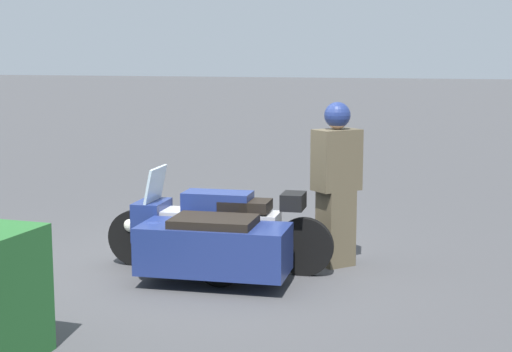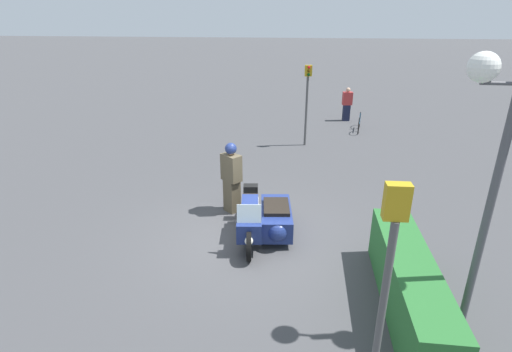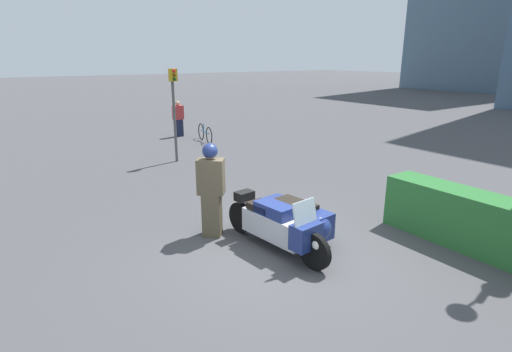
{
  "view_description": "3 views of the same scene",
  "coord_description": "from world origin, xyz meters",
  "px_view_note": "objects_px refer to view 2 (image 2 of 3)",
  "views": [
    {
      "loc": [
        -3.35,
        7.98,
        2.39
      ],
      "look_at": [
        -0.72,
        0.26,
        1.14
      ],
      "focal_mm": 55.0,
      "sensor_mm": 36.0,
      "label": 1
    },
    {
      "loc": [
        7.98,
        1.07,
        4.89
      ],
      "look_at": [
        -1.04,
        0.01,
        1.17
      ],
      "focal_mm": 28.0,
      "sensor_mm": 36.0,
      "label": 2
    },
    {
      "loc": [
        5.19,
        -4.18,
        3.44
      ],
      "look_at": [
        -0.78,
        -0.01,
        1.27
      ],
      "focal_mm": 28.0,
      "sensor_mm": 36.0,
      "label": 3
    }
  ],
  "objects_px": {
    "traffic_light_near": "(386,278)",
    "hedge_bush_curbside": "(408,286)",
    "police_motorcycle": "(265,218)",
    "bicycle_parked": "(359,123)",
    "traffic_light_far": "(307,93)",
    "twin_lamp_post": "(511,119)",
    "pedestrian_bystander": "(347,104)",
    "officer_rider": "(231,176)"
  },
  "relations": [
    {
      "from": "police_motorcycle",
      "to": "bicycle_parked",
      "type": "xyz_separation_m",
      "value": [
        -9.59,
        3.3,
        -0.11
      ]
    },
    {
      "from": "traffic_light_near",
      "to": "pedestrian_bystander",
      "type": "height_order",
      "value": "traffic_light_near"
    },
    {
      "from": "hedge_bush_curbside",
      "to": "traffic_light_far",
      "type": "distance_m",
      "value": 9.66
    },
    {
      "from": "officer_rider",
      "to": "traffic_light_far",
      "type": "height_order",
      "value": "traffic_light_far"
    },
    {
      "from": "police_motorcycle",
      "to": "twin_lamp_post",
      "type": "relative_size",
      "value": 0.59
    },
    {
      "from": "police_motorcycle",
      "to": "bicycle_parked",
      "type": "distance_m",
      "value": 10.14
    },
    {
      "from": "traffic_light_near",
      "to": "traffic_light_far",
      "type": "height_order",
      "value": "traffic_light_near"
    },
    {
      "from": "police_motorcycle",
      "to": "traffic_light_near",
      "type": "height_order",
      "value": "traffic_light_near"
    },
    {
      "from": "officer_rider",
      "to": "twin_lamp_post",
      "type": "distance_m",
      "value": 6.44
    },
    {
      "from": "traffic_light_near",
      "to": "pedestrian_bystander",
      "type": "xyz_separation_m",
      "value": [
        -15.66,
        1.12,
        -1.38
      ]
    },
    {
      "from": "officer_rider",
      "to": "hedge_bush_curbside",
      "type": "distance_m",
      "value": 5.07
    },
    {
      "from": "pedestrian_bystander",
      "to": "bicycle_parked",
      "type": "relative_size",
      "value": 0.91
    },
    {
      "from": "hedge_bush_curbside",
      "to": "bicycle_parked",
      "type": "bearing_deg",
      "value": 177.1
    },
    {
      "from": "hedge_bush_curbside",
      "to": "twin_lamp_post",
      "type": "relative_size",
      "value": 0.84
    },
    {
      "from": "traffic_light_far",
      "to": "pedestrian_bystander",
      "type": "distance_m",
      "value": 4.79
    },
    {
      "from": "traffic_light_near",
      "to": "pedestrian_bystander",
      "type": "relative_size",
      "value": 2.07
    },
    {
      "from": "traffic_light_near",
      "to": "officer_rider",
      "type": "bearing_deg",
      "value": 24.69
    },
    {
      "from": "bicycle_parked",
      "to": "pedestrian_bystander",
      "type": "bearing_deg",
      "value": -156.72
    },
    {
      "from": "police_motorcycle",
      "to": "traffic_light_near",
      "type": "bearing_deg",
      "value": 15.63
    },
    {
      "from": "pedestrian_bystander",
      "to": "police_motorcycle",
      "type": "bearing_deg",
      "value": 157.48
    },
    {
      "from": "hedge_bush_curbside",
      "to": "bicycle_parked",
      "type": "xyz_separation_m",
      "value": [
        -11.85,
        0.6,
        -0.19
      ]
    },
    {
      "from": "officer_rider",
      "to": "bicycle_parked",
      "type": "xyz_separation_m",
      "value": [
        -8.4,
        4.29,
        -0.65
      ]
    },
    {
      "from": "traffic_light_near",
      "to": "hedge_bush_curbside",
      "type": "bearing_deg",
      "value": -25.72
    },
    {
      "from": "hedge_bush_curbside",
      "to": "twin_lamp_post",
      "type": "bearing_deg",
      "value": 66.22
    },
    {
      "from": "police_motorcycle",
      "to": "officer_rider",
      "type": "height_order",
      "value": "officer_rider"
    },
    {
      "from": "pedestrian_bystander",
      "to": "bicycle_parked",
      "type": "xyz_separation_m",
      "value": [
        1.7,
        0.42,
        -0.45
      ]
    },
    {
      "from": "hedge_bush_curbside",
      "to": "traffic_light_far",
      "type": "bearing_deg",
      "value": -169.17
    },
    {
      "from": "hedge_bush_curbside",
      "to": "traffic_light_near",
      "type": "height_order",
      "value": "traffic_light_near"
    },
    {
      "from": "police_motorcycle",
      "to": "hedge_bush_curbside",
      "type": "bearing_deg",
      "value": 43.89
    },
    {
      "from": "officer_rider",
      "to": "twin_lamp_post",
      "type": "relative_size",
      "value": 0.42
    },
    {
      "from": "bicycle_parked",
      "to": "traffic_light_near",
      "type": "bearing_deg",
      "value": 2.98
    },
    {
      "from": "hedge_bush_curbside",
      "to": "traffic_light_near",
      "type": "relative_size",
      "value": 1.13
    },
    {
      "from": "bicycle_parked",
      "to": "twin_lamp_post",
      "type": "bearing_deg",
      "value": 10.32
    },
    {
      "from": "traffic_light_far",
      "to": "pedestrian_bystander",
      "type": "relative_size",
      "value": 1.94
    },
    {
      "from": "traffic_light_far",
      "to": "twin_lamp_post",
      "type": "bearing_deg",
      "value": 7.3
    },
    {
      "from": "officer_rider",
      "to": "police_motorcycle",
      "type": "bearing_deg",
      "value": 80.33
    },
    {
      "from": "hedge_bush_curbside",
      "to": "twin_lamp_post",
      "type": "height_order",
      "value": "twin_lamp_post"
    },
    {
      "from": "twin_lamp_post",
      "to": "traffic_light_far",
      "type": "distance_m",
      "value": 10.19
    },
    {
      "from": "traffic_light_far",
      "to": "police_motorcycle",
      "type": "bearing_deg",
      "value": -14.96
    },
    {
      "from": "twin_lamp_post",
      "to": "bicycle_parked",
      "type": "relative_size",
      "value": 2.54
    },
    {
      "from": "pedestrian_bystander",
      "to": "traffic_light_near",
      "type": "bearing_deg",
      "value": 167.66
    },
    {
      "from": "traffic_light_far",
      "to": "bicycle_parked",
      "type": "distance_m",
      "value": 3.85
    }
  ]
}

